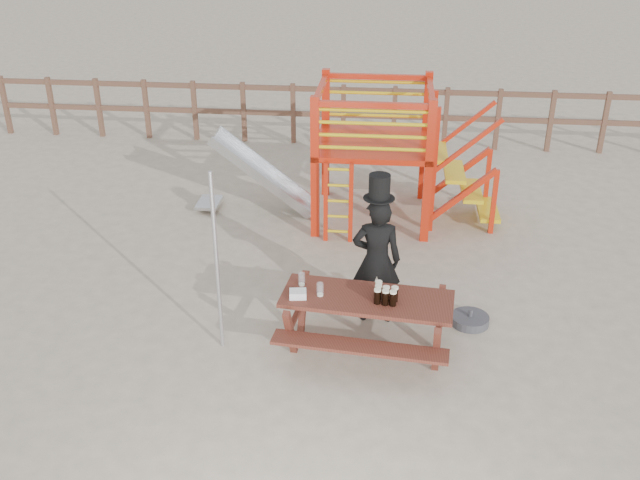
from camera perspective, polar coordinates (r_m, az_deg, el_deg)
The scene contains 10 objects.
ground at distance 8.14m, azimuth 1.69°, elevation -8.44°, with size 60.00×60.00×0.00m, color #BEAC94.
back_fence at distance 14.22m, azimuth 3.93°, elevation 10.41°, with size 15.09×0.09×1.20m.
playground_fort at distance 10.85m, azimuth 3.89°, elevation 7.13°, with size 4.71×1.84×2.10m.
picnic_table at distance 7.80m, azimuth 3.74°, elevation -6.23°, with size 1.95×1.45×0.71m.
man_with_hat at distance 8.23m, azimuth 4.55°, elevation -1.38°, with size 0.58×0.40×1.84m.
metal_pole at distance 7.67m, azimuth -8.26°, elevation -1.88°, with size 0.05×0.05×2.10m, color #B2B2B7.
parasol_base at distance 8.66m, azimuth 11.90°, elevation -6.26°, with size 0.45×0.45×0.19m.
paper_bag at distance 7.63m, azimuth -1.78°, elevation -4.34°, with size 0.18×0.14×0.08m, color white.
stout_pints at distance 7.56m, azimuth 5.20°, elevation -4.34°, with size 0.25×0.27×0.17m.
empty_glasses at distance 7.74m, azimuth -0.75°, elevation -3.61°, with size 0.30×0.27×0.15m.
Camera 1 is at (0.45, -6.66, 4.66)m, focal length 40.00 mm.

